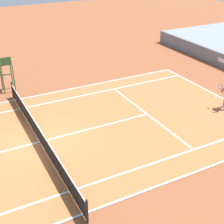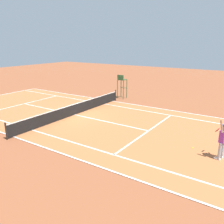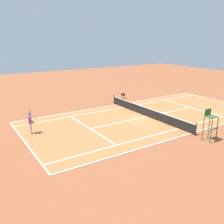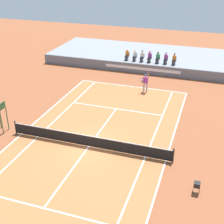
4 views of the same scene
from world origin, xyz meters
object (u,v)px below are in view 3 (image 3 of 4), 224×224
tennis_player (30,123)px  tennis_ball (51,132)px  umpire_chair (210,121)px  ball_hopper (123,94)px

tennis_player → tennis_ball: bearing=-108.6°
umpire_chair → ball_hopper: size_ratio=3.49×
tennis_player → umpire_chair: umpire_chair is taller
tennis_player → tennis_ball: tennis_player is taller
ball_hopper → tennis_ball: bearing=118.8°
tennis_player → ball_hopper: 14.81m
umpire_chair → ball_hopper: bearing=-9.5°
tennis_player → ball_hopper: tennis_player is taller
tennis_player → ball_hopper: bearing=-65.5°
ball_hopper → umpire_chair: bearing=170.5°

